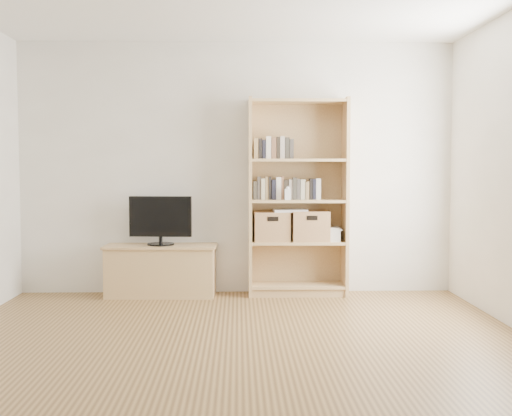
{
  "coord_description": "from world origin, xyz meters",
  "views": [
    {
      "loc": [
        0.01,
        -4.2,
        1.32
      ],
      "look_at": [
        0.18,
        1.9,
        0.92
      ],
      "focal_mm": 45.0,
      "sensor_mm": 36.0,
      "label": 1
    }
  ],
  "objects_px": {
    "tv_stand": "(161,272)",
    "bookshelf": "(298,197)",
    "baby_monitor": "(288,194)",
    "basket_right": "(310,226)",
    "television": "(161,221)",
    "laptop": "(290,211)",
    "basket_left": "(272,226)"
  },
  "relations": [
    {
      "from": "basket_right",
      "to": "laptop",
      "type": "distance_m",
      "value": 0.26
    },
    {
      "from": "television",
      "to": "bookshelf",
      "type": "bearing_deg",
      "value": 6.11
    },
    {
      "from": "television",
      "to": "basket_right",
      "type": "relative_size",
      "value": 1.7
    },
    {
      "from": "television",
      "to": "basket_left",
      "type": "xyz_separation_m",
      "value": [
        1.13,
        0.02,
        -0.06
      ]
    },
    {
      "from": "television",
      "to": "baby_monitor",
      "type": "xyz_separation_m",
      "value": [
        1.28,
        -0.09,
        0.27
      ]
    },
    {
      "from": "basket_left",
      "to": "bookshelf",
      "type": "bearing_deg",
      "value": -1.72
    },
    {
      "from": "tv_stand",
      "to": "bookshelf",
      "type": "height_order",
      "value": "bookshelf"
    },
    {
      "from": "tv_stand",
      "to": "basket_left",
      "type": "bearing_deg",
      "value": 3.2
    },
    {
      "from": "tv_stand",
      "to": "bookshelf",
      "type": "bearing_deg",
      "value": 3.08
    },
    {
      "from": "tv_stand",
      "to": "basket_left",
      "type": "distance_m",
      "value": 1.22
    },
    {
      "from": "television",
      "to": "basket_left",
      "type": "height_order",
      "value": "television"
    },
    {
      "from": "tv_stand",
      "to": "basket_right",
      "type": "distance_m",
      "value": 1.59
    },
    {
      "from": "tv_stand",
      "to": "bookshelf",
      "type": "xyz_separation_m",
      "value": [
        1.4,
        0.03,
        0.76
      ]
    },
    {
      "from": "baby_monitor",
      "to": "tv_stand",
      "type": "bearing_deg",
      "value": 176.9
    },
    {
      "from": "basket_right",
      "to": "laptop",
      "type": "xyz_separation_m",
      "value": [
        -0.2,
        0.0,
        0.16
      ]
    },
    {
      "from": "tv_stand",
      "to": "baby_monitor",
      "type": "bearing_deg",
      "value": -1.75
    },
    {
      "from": "bookshelf",
      "to": "basket_left",
      "type": "bearing_deg",
      "value": -178.81
    },
    {
      "from": "basket_left",
      "to": "laptop",
      "type": "bearing_deg",
      "value": -3.27
    },
    {
      "from": "laptop",
      "to": "tv_stand",
      "type": "bearing_deg",
      "value": 177.45
    },
    {
      "from": "baby_monitor",
      "to": "laptop",
      "type": "xyz_separation_m",
      "value": [
        0.03,
        0.1,
        -0.17
      ]
    },
    {
      "from": "tv_stand",
      "to": "television",
      "type": "relative_size",
      "value": 1.72
    },
    {
      "from": "basket_right",
      "to": "baby_monitor",
      "type": "bearing_deg",
      "value": -158.49
    },
    {
      "from": "tv_stand",
      "to": "laptop",
      "type": "distance_m",
      "value": 1.45
    },
    {
      "from": "bookshelf",
      "to": "laptop",
      "type": "height_order",
      "value": "bookshelf"
    },
    {
      "from": "tv_stand",
      "to": "baby_monitor",
      "type": "distance_m",
      "value": 1.51
    },
    {
      "from": "baby_monitor",
      "to": "laptop",
      "type": "distance_m",
      "value": 0.2
    },
    {
      "from": "television",
      "to": "laptop",
      "type": "xyz_separation_m",
      "value": [
        1.32,
        0.02,
        0.1
      ]
    },
    {
      "from": "television",
      "to": "laptop",
      "type": "distance_m",
      "value": 1.32
    },
    {
      "from": "laptop",
      "to": "basket_left",
      "type": "bearing_deg",
      "value": 175.56
    },
    {
      "from": "tv_stand",
      "to": "television",
      "type": "height_order",
      "value": "television"
    },
    {
      "from": "baby_monitor",
      "to": "basket_right",
      "type": "distance_m",
      "value": 0.42
    },
    {
      "from": "bookshelf",
      "to": "baby_monitor",
      "type": "relative_size",
      "value": 18.02
    }
  ]
}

